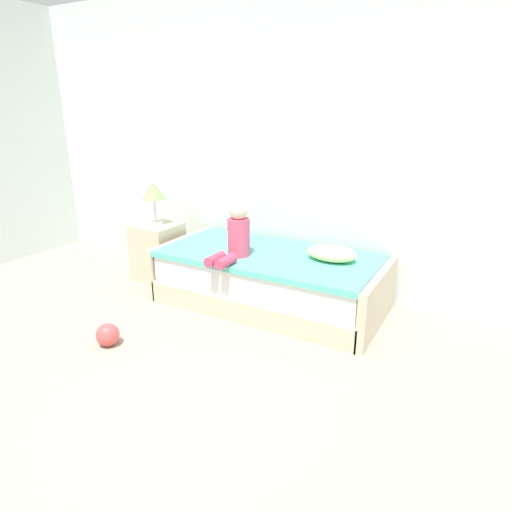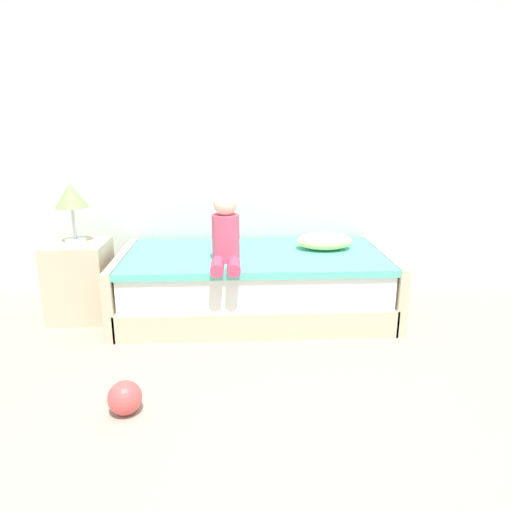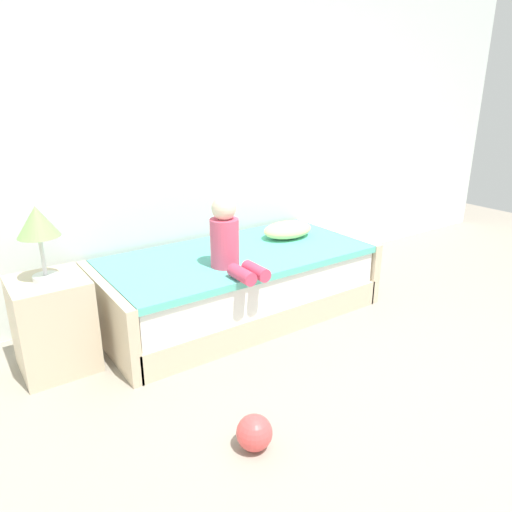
{
  "view_description": "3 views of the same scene",
  "coord_description": "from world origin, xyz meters",
  "px_view_note": "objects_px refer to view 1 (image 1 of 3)",
  "views": [
    {
      "loc": [
        1.48,
        -1.41,
        1.79
      ],
      "look_at": [
        -0.29,
        1.75,
        0.55
      ],
      "focal_mm": 30.95,
      "sensor_mm": 36.0,
      "label": 1
    },
    {
      "loc": [
        -0.45,
        -1.5,
        1.49
      ],
      "look_at": [
        -0.29,
        1.75,
        0.55
      ],
      "focal_mm": 33.07,
      "sensor_mm": 36.0,
      "label": 2
    },
    {
      "loc": [
        -2.11,
        -0.87,
        1.69
      ],
      "look_at": [
        -0.29,
        1.75,
        0.55
      ],
      "focal_mm": 33.44,
      "sensor_mm": 36.0,
      "label": 3
    }
  ],
  "objects_px": {
    "child_figure": "(236,235)",
    "toy_ball": "(108,335)",
    "pillow": "(332,253)",
    "bed": "(269,279)",
    "nightstand": "(158,251)",
    "table_lamp": "(154,193)"
  },
  "relations": [
    {
      "from": "child_figure",
      "to": "toy_ball",
      "type": "bearing_deg",
      "value": -116.05
    },
    {
      "from": "bed",
      "to": "nightstand",
      "type": "xyz_separation_m",
      "value": [
        -1.35,
        0.01,
        0.05
      ]
    },
    {
      "from": "table_lamp",
      "to": "child_figure",
      "type": "bearing_deg",
      "value": -11.79
    },
    {
      "from": "nightstand",
      "to": "pillow",
      "type": "height_order",
      "value": "pillow"
    },
    {
      "from": "nightstand",
      "to": "toy_ball",
      "type": "distance_m",
      "value": 1.46
    },
    {
      "from": "child_figure",
      "to": "table_lamp",
      "type": "bearing_deg",
      "value": 168.21
    },
    {
      "from": "nightstand",
      "to": "table_lamp",
      "type": "xyz_separation_m",
      "value": [
        0.0,
        0.0,
        0.64
      ]
    },
    {
      "from": "bed",
      "to": "toy_ball",
      "type": "height_order",
      "value": "bed"
    },
    {
      "from": "nightstand",
      "to": "child_figure",
      "type": "xyz_separation_m",
      "value": [
        1.13,
        -0.24,
        0.4
      ]
    },
    {
      "from": "bed",
      "to": "toy_ball",
      "type": "bearing_deg",
      "value": -119.62
    },
    {
      "from": "nightstand",
      "to": "pillow",
      "type": "bearing_deg",
      "value": 2.75
    },
    {
      "from": "pillow",
      "to": "toy_ball",
      "type": "bearing_deg",
      "value": -132.9
    },
    {
      "from": "toy_ball",
      "to": "pillow",
      "type": "bearing_deg",
      "value": 47.1
    },
    {
      "from": "bed",
      "to": "table_lamp",
      "type": "relative_size",
      "value": 4.69
    },
    {
      "from": "bed",
      "to": "nightstand",
      "type": "bearing_deg",
      "value": 179.65
    },
    {
      "from": "nightstand",
      "to": "bed",
      "type": "bearing_deg",
      "value": -0.35
    },
    {
      "from": "table_lamp",
      "to": "child_figure",
      "type": "xyz_separation_m",
      "value": [
        1.13,
        -0.24,
        -0.23
      ]
    },
    {
      "from": "table_lamp",
      "to": "pillow",
      "type": "distance_m",
      "value": 1.95
    },
    {
      "from": "pillow",
      "to": "toy_ball",
      "type": "xyz_separation_m",
      "value": [
        -1.3,
        -1.4,
        -0.47
      ]
    },
    {
      "from": "child_figure",
      "to": "toy_ball",
      "type": "distance_m",
      "value": 1.34
    },
    {
      "from": "nightstand",
      "to": "toy_ball",
      "type": "bearing_deg",
      "value": -65.08
    },
    {
      "from": "child_figure",
      "to": "toy_ball",
      "type": "xyz_separation_m",
      "value": [
        -0.53,
        -1.07,
        -0.61
      ]
    }
  ]
}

